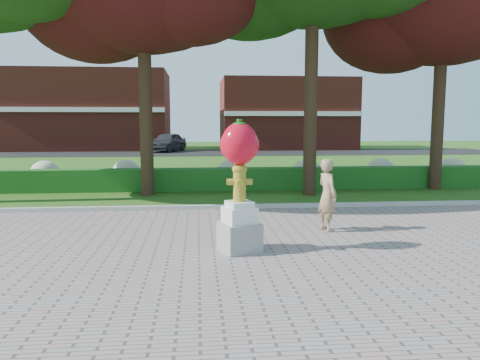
# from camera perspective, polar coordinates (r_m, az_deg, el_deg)

# --- Properties ---
(ground) EXTENTS (100.00, 100.00, 0.00)m
(ground) POSITION_cam_1_polar(r_m,az_deg,el_deg) (10.34, -3.49, -6.79)
(ground) COLOR #265415
(ground) RESTS_ON ground
(walkway) EXTENTS (40.00, 14.00, 0.04)m
(walkway) POSITION_cam_1_polar(r_m,az_deg,el_deg) (6.52, -2.40, -15.06)
(walkway) COLOR gray
(walkway) RESTS_ON ground
(curb) EXTENTS (40.00, 0.18, 0.15)m
(curb) POSITION_cam_1_polar(r_m,az_deg,el_deg) (13.25, -3.88, -3.38)
(curb) COLOR #ADADA5
(curb) RESTS_ON ground
(lawn_hedge) EXTENTS (24.00, 0.70, 0.80)m
(lawn_hedge) POSITION_cam_1_polar(r_m,az_deg,el_deg) (17.16, -4.20, 0.11)
(lawn_hedge) COLOR #154A16
(lawn_hedge) RESTS_ON ground
(hydrangea_row) EXTENTS (20.10, 1.10, 0.99)m
(hydrangea_row) POSITION_cam_1_polar(r_m,az_deg,el_deg) (18.15, -2.45, 0.98)
(hydrangea_row) COLOR #B3B189
(hydrangea_row) RESTS_ON ground
(street) EXTENTS (50.00, 8.00, 0.02)m
(street) POSITION_cam_1_polar(r_m,az_deg,el_deg) (38.11, -4.75, 3.34)
(street) COLOR black
(street) RESTS_ON ground
(building_left) EXTENTS (14.00, 8.00, 7.00)m
(building_left) POSITION_cam_1_polar(r_m,az_deg,el_deg) (45.10, -17.80, 8.04)
(building_left) COLOR maroon
(building_left) RESTS_ON ground
(building_right) EXTENTS (12.00, 8.00, 6.40)m
(building_right) POSITION_cam_1_polar(r_m,az_deg,el_deg) (44.81, 5.53, 7.96)
(building_right) COLOR maroon
(building_right) RESTS_ON ground
(hydrant_sculpture) EXTENTS (0.86, 0.86, 2.49)m
(hydrant_sculpture) POSITION_cam_1_polar(r_m,az_deg,el_deg) (8.73, -0.06, -0.27)
(hydrant_sculpture) COLOR gray
(hydrant_sculpture) RESTS_ON walkway
(woman) EXTENTS (0.54, 0.68, 1.63)m
(woman) POSITION_cam_1_polar(r_m,az_deg,el_deg) (10.66, 10.61, -1.79)
(woman) COLOR tan
(woman) RESTS_ON walkway
(parked_car) EXTENTS (3.43, 5.07, 1.60)m
(parked_car) POSITION_cam_1_polar(r_m,az_deg,el_deg) (39.92, -8.85, 4.61)
(parked_car) COLOR #3D3F45
(parked_car) RESTS_ON street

